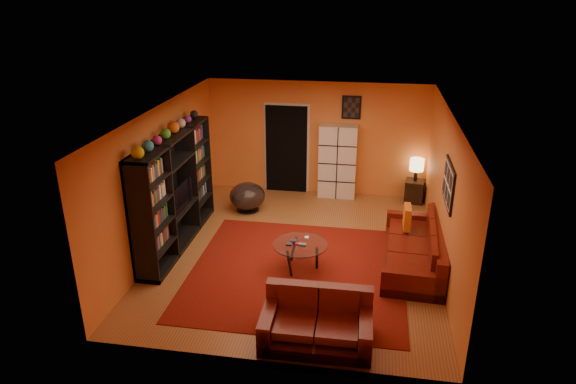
% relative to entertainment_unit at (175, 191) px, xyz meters
% --- Properties ---
extents(floor, '(6.00, 6.00, 0.00)m').
position_rel_entertainment_unit_xyz_m(floor, '(2.27, 0.00, -1.05)').
color(floor, brown).
rests_on(floor, ground).
extents(ceiling, '(6.00, 6.00, 0.00)m').
position_rel_entertainment_unit_xyz_m(ceiling, '(2.27, 0.00, 1.55)').
color(ceiling, white).
rests_on(ceiling, wall_back).
extents(wall_back, '(6.00, 0.00, 6.00)m').
position_rel_entertainment_unit_xyz_m(wall_back, '(2.27, 3.00, 0.25)').
color(wall_back, orange).
rests_on(wall_back, floor).
extents(wall_front, '(6.00, 0.00, 6.00)m').
position_rel_entertainment_unit_xyz_m(wall_front, '(2.27, -3.00, 0.25)').
color(wall_front, orange).
rests_on(wall_front, floor).
extents(wall_left, '(0.00, 6.00, 6.00)m').
position_rel_entertainment_unit_xyz_m(wall_left, '(-0.23, 0.00, 0.25)').
color(wall_left, orange).
rests_on(wall_left, floor).
extents(wall_right, '(0.00, 6.00, 6.00)m').
position_rel_entertainment_unit_xyz_m(wall_right, '(4.78, 0.00, 0.25)').
color(wall_right, orange).
rests_on(wall_right, floor).
extents(rug, '(3.60, 3.60, 0.01)m').
position_rel_entertainment_unit_xyz_m(rug, '(2.38, -0.70, -1.04)').
color(rug, '#590F0A').
rests_on(rug, floor).
extents(doorway, '(0.95, 0.10, 2.04)m').
position_rel_entertainment_unit_xyz_m(doorway, '(1.57, 2.96, -0.03)').
color(doorway, black).
rests_on(doorway, floor).
extents(wall_art_right, '(0.03, 1.00, 0.70)m').
position_rel_entertainment_unit_xyz_m(wall_art_right, '(4.75, -0.30, 0.55)').
color(wall_art_right, black).
rests_on(wall_art_right, wall_right).
extents(wall_art_back, '(0.42, 0.03, 0.52)m').
position_rel_entertainment_unit_xyz_m(wall_art_back, '(3.02, 2.98, 1.00)').
color(wall_art_back, black).
rests_on(wall_art_back, wall_back).
extents(entertainment_unit, '(0.45, 3.00, 2.10)m').
position_rel_entertainment_unit_xyz_m(entertainment_unit, '(0.00, 0.00, 0.00)').
color(entertainment_unit, black).
rests_on(entertainment_unit, floor).
extents(tv, '(0.86, 0.11, 0.49)m').
position_rel_entertainment_unit_xyz_m(tv, '(0.05, 0.01, -0.08)').
color(tv, black).
rests_on(tv, entertainment_unit).
extents(sofa, '(1.12, 2.47, 0.85)m').
position_rel_entertainment_unit_xyz_m(sofa, '(4.42, -0.09, -0.77)').
color(sofa, '#51100A').
rests_on(sofa, rug).
extents(loveseat, '(1.51, 0.92, 0.85)m').
position_rel_entertainment_unit_xyz_m(loveseat, '(2.90, -2.42, -0.77)').
color(loveseat, '#51100A').
rests_on(loveseat, rug).
extents(throw_pillow, '(0.12, 0.42, 0.42)m').
position_rel_entertainment_unit_xyz_m(throw_pillow, '(4.22, 0.47, -0.42)').
color(throw_pillow, orange).
rests_on(throw_pillow, sofa).
extents(coffee_table, '(0.94, 0.94, 0.47)m').
position_rel_entertainment_unit_xyz_m(coffee_table, '(2.41, -0.60, -0.62)').
color(coffee_table, silver).
rests_on(coffee_table, floor).
extents(storage_cabinet, '(0.84, 0.38, 1.68)m').
position_rel_entertainment_unit_xyz_m(storage_cabinet, '(2.78, 2.80, -0.21)').
color(storage_cabinet, silver).
rests_on(storage_cabinet, floor).
extents(bowl_chair, '(0.77, 0.77, 0.62)m').
position_rel_entertainment_unit_xyz_m(bowl_chair, '(0.94, 1.66, -0.72)').
color(bowl_chair, black).
rests_on(bowl_chair, floor).
extents(side_table, '(0.45, 0.45, 0.50)m').
position_rel_entertainment_unit_xyz_m(side_table, '(4.53, 2.75, -0.80)').
color(side_table, black).
rests_on(side_table, floor).
extents(table_lamp, '(0.31, 0.31, 0.51)m').
position_rel_entertainment_unit_xyz_m(table_lamp, '(4.52, 2.75, -0.18)').
color(table_lamp, black).
rests_on(table_lamp, side_table).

